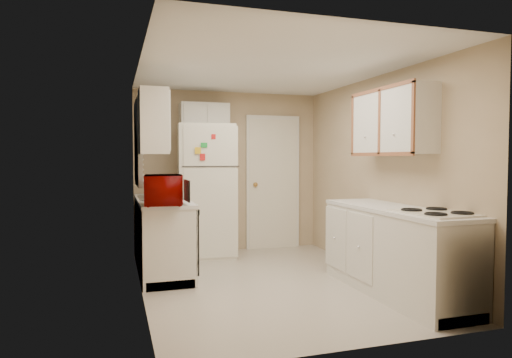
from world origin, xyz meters
name	(u,v)px	position (x,y,z in m)	size (l,w,h in m)	color
floor	(269,282)	(0.00, 0.00, 0.00)	(3.80, 3.80, 0.00)	beige
ceiling	(269,69)	(0.00, 0.00, 2.40)	(3.80, 3.80, 0.00)	white
wall_left	(141,178)	(-1.40, 0.00, 1.20)	(3.80, 3.80, 0.00)	tan
wall_right	(378,175)	(1.40, 0.00, 1.20)	(3.80, 3.80, 0.00)	tan
wall_back	(229,172)	(0.00, 1.90, 1.20)	(2.80, 2.80, 0.00)	tan
wall_front	(355,187)	(0.00, -1.90, 1.20)	(2.80, 2.80, 0.00)	tan
left_counter	(162,235)	(-1.10, 0.90, 0.45)	(0.60, 1.80, 0.90)	silver
dishwasher	(193,239)	(-0.81, 0.30, 0.49)	(0.03, 0.58, 0.72)	black
sink	(161,201)	(-1.10, 1.05, 0.86)	(0.54, 0.74, 0.16)	gray
microwave	(164,191)	(-1.15, 0.17, 1.05)	(0.32, 0.58, 0.39)	#8D0503
soap_bottle	(159,188)	(-1.09, 1.38, 1.00)	(0.10, 0.10, 0.22)	silver
window_blinds	(139,143)	(-1.36, 1.05, 1.60)	(0.10, 0.98, 1.08)	silver
upper_cabinet_left	(153,122)	(-1.25, 0.22, 1.80)	(0.30, 0.45, 0.70)	silver
refrigerator	(206,191)	(-0.41, 1.59, 0.94)	(0.77, 0.75, 1.88)	silver
cabinet_over_fridge	(204,117)	(-0.40, 1.75, 2.00)	(0.70, 0.30, 0.40)	silver
interior_door	(273,183)	(0.70, 1.86, 1.02)	(0.86, 0.06, 2.08)	silver
right_counter	(395,251)	(1.10, -0.80, 0.45)	(0.60, 2.00, 0.90)	silver
stove	(435,265)	(1.15, -1.36, 0.42)	(0.57, 0.70, 0.85)	silver
upper_cabinet_right	(392,122)	(1.25, -0.50, 1.80)	(0.30, 1.20, 0.70)	silver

